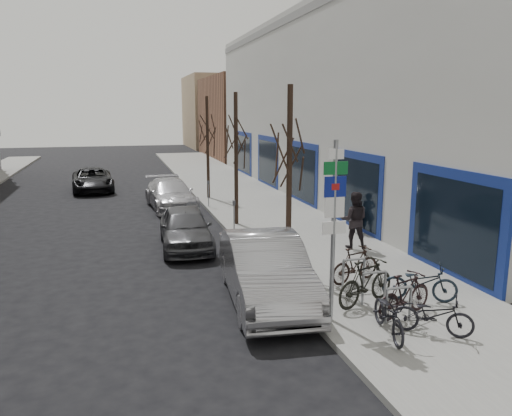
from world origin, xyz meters
TOP-DOWN VIEW (x-y plane):
  - ground at (0.00, 0.00)m, footprint 120.00×120.00m
  - sidewalk_east at (4.50, 10.00)m, footprint 5.00×70.00m
  - commercial_building at (17.00, 16.00)m, footprint 20.00×32.00m
  - brick_building_far at (13.00, 40.00)m, footprint 12.00×14.00m
  - tan_building_far at (13.50, 55.00)m, footprint 13.00×12.00m
  - highway_sign_pole at (2.40, -0.01)m, footprint 0.55×0.10m
  - bike_rack at (3.80, 0.60)m, footprint 0.66×2.26m
  - tree_near at (2.60, 3.50)m, footprint 1.80×1.80m
  - tree_mid at (2.60, 10.00)m, footprint 1.80×1.80m
  - tree_far at (2.60, 16.50)m, footprint 1.80×1.80m
  - meter_front at (2.15, 3.00)m, footprint 0.10×0.08m
  - meter_mid at (2.15, 8.50)m, footprint 0.10×0.08m
  - meter_back at (2.15, 14.00)m, footprint 0.10×0.08m
  - bike_near_left at (3.25, -1.04)m, footprint 0.83×1.79m
  - bike_near_right at (4.10, -0.26)m, footprint 1.82×1.07m
  - bike_mid_curb at (4.98, 0.46)m, footprint 1.87×1.28m
  - bike_mid_inner at (3.59, 0.62)m, footprint 1.99×1.24m
  - bike_far_curb at (4.16, -1.25)m, footprint 1.65×1.36m
  - bike_far_inner at (4.07, 2.15)m, footprint 1.75×0.99m
  - parked_car_front at (1.40, 1.82)m, footprint 2.27×5.32m
  - parked_car_mid at (0.13, 7.39)m, footprint 1.96×4.38m
  - parked_car_back at (0.39, 14.67)m, footprint 2.42×5.15m
  - lane_car at (-3.54, 21.42)m, footprint 2.64×5.11m
  - pedestrian_near at (6.72, 7.26)m, footprint 0.63×0.48m
  - pedestrian_far at (5.62, 5.36)m, footprint 0.86×0.74m

SIDE VIEW (x-z plane):
  - ground at x=0.00m, z-range 0.00..0.00m
  - sidewalk_east at x=4.50m, z-range 0.00..0.15m
  - bike_far_curb at x=4.16m, z-range 0.15..1.16m
  - bike_rack at x=3.80m, z-range 0.24..1.07m
  - bike_far_inner at x=4.07m, z-range 0.15..1.17m
  - bike_near_left at x=3.25m, z-range 0.15..1.20m
  - bike_near_right at x=4.10m, z-range 0.15..1.21m
  - lane_car at x=-3.54m, z-range 0.00..1.38m
  - bike_mid_curb at x=4.98m, z-range 0.15..1.25m
  - parked_car_back at x=0.39m, z-range 0.00..1.45m
  - bike_mid_inner at x=3.59m, z-range 0.15..1.31m
  - parked_car_mid at x=0.13m, z-range 0.00..1.46m
  - parked_car_front at x=1.40m, z-range 0.00..1.71m
  - meter_front at x=2.15m, z-range 0.28..1.55m
  - meter_mid at x=2.15m, z-range 0.28..1.55m
  - meter_back at x=2.15m, z-range 0.28..1.55m
  - pedestrian_near at x=6.72m, z-range 0.15..1.69m
  - pedestrian_far at x=5.62m, z-range 0.15..2.12m
  - highway_sign_pole at x=2.40m, z-range 0.36..4.56m
  - brick_building_far at x=13.00m, z-range 0.00..8.00m
  - tree_near at x=2.60m, z-range 1.35..6.85m
  - tree_mid at x=2.60m, z-range 1.35..6.85m
  - tree_far at x=2.60m, z-range 1.35..6.85m
  - tan_building_far at x=13.50m, z-range 0.00..9.00m
  - commercial_building at x=17.00m, z-range 0.00..10.00m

